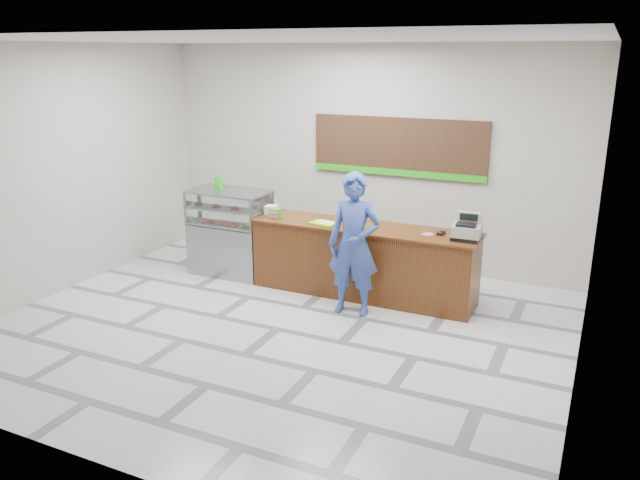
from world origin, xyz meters
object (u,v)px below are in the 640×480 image
at_px(sales_counter, 363,261).
at_px(cash_register, 467,230).
at_px(customer, 354,245).
at_px(serving_tray, 324,223).
at_px(display_case, 230,232).

bearing_deg(sales_counter, cash_register, -0.79).
height_order(cash_register, customer, customer).
bearing_deg(serving_tray, display_case, -174.92).
height_order(display_case, cash_register, cash_register).
relative_size(display_case, customer, 0.70).
distance_m(display_case, serving_tray, 1.71).
xyz_separation_m(cash_register, serving_tray, (-2.00, -0.11, -0.12)).
height_order(display_case, serving_tray, display_case).
distance_m(cash_register, serving_tray, 2.01).
bearing_deg(display_case, cash_register, -0.30).
bearing_deg(display_case, customer, -15.04).
bearing_deg(customer, serving_tray, 137.77).
xyz_separation_m(sales_counter, cash_register, (1.44, -0.02, 0.64)).
relative_size(display_case, serving_tray, 3.15).
bearing_deg(sales_counter, serving_tray, -166.61).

